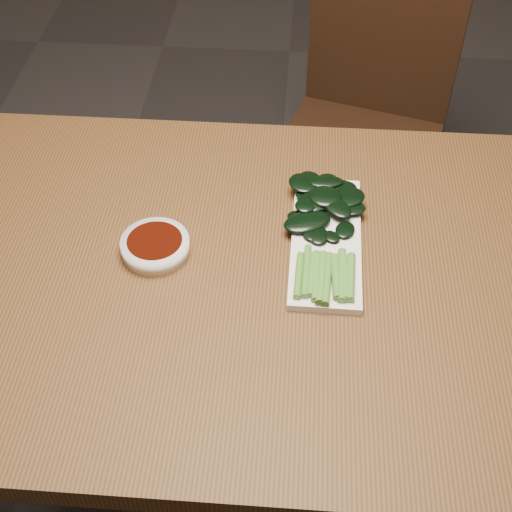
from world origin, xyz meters
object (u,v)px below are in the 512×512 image
object	(u,v)px
chair_far	(366,118)
serving_plate	(326,241)
sauce_bowl	(155,246)
table	(255,298)
gai_lan	(324,222)

from	to	relation	value
chair_far	serving_plate	bearing A→B (deg)	-83.25
sauce_bowl	serving_plate	bearing A→B (deg)	8.47
table	chair_far	bearing A→B (deg)	73.85
chair_far	sauce_bowl	distance (m)	0.93
chair_far	gai_lan	size ratio (longest dim) A/B	2.84
table	sauce_bowl	distance (m)	0.19
chair_far	serving_plate	world-z (taller)	chair_far
table	gai_lan	distance (m)	0.17
chair_far	gai_lan	bearing A→B (deg)	-83.91
serving_plate	gai_lan	distance (m)	0.03
sauce_bowl	serving_plate	world-z (taller)	sauce_bowl
chair_far	serving_plate	size ratio (longest dim) A/B	2.90
table	chair_far	xyz separation A→B (m)	(0.24, 0.82, -0.19)
table	sauce_bowl	size ratio (longest dim) A/B	12.36
sauce_bowl	chair_far	bearing A→B (deg)	63.04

